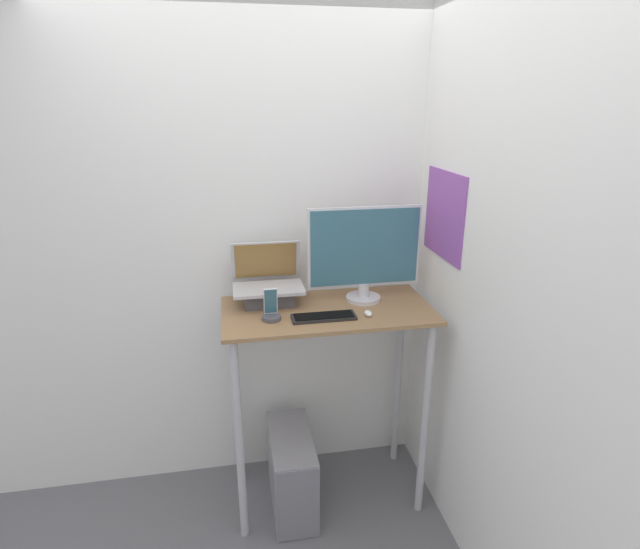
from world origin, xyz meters
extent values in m
plane|color=slate|center=(0.00, 0.00, 0.00)|extent=(12.00, 12.00, 0.00)
cube|color=white|center=(0.00, 0.60, 1.30)|extent=(6.00, 0.05, 2.60)
cube|color=white|center=(0.60, 0.00, 1.30)|extent=(0.05, 6.00, 2.60)
cube|color=purple|center=(0.57, 0.26, 1.57)|extent=(0.01, 0.42, 0.42)
cube|color=#936D47|center=(0.00, 0.26, 1.11)|extent=(1.03, 0.52, 0.02)
cylinder|color=#B7B7BC|center=(-0.46, 0.05, 0.55)|extent=(0.04, 0.04, 1.10)
cylinder|color=#B7B7BC|center=(0.46, 0.05, 0.55)|extent=(0.04, 0.04, 1.10)
cylinder|color=#B7B7BC|center=(-0.46, 0.47, 0.55)|extent=(0.04, 0.04, 1.10)
cylinder|color=#B7B7BC|center=(0.46, 0.47, 0.55)|extent=(0.04, 0.04, 1.10)
cube|color=#4C4C51|center=(-0.28, 0.37, 1.16)|extent=(0.24, 0.14, 0.08)
cube|color=#B7B7BC|center=(-0.28, 0.37, 1.20)|extent=(0.35, 0.21, 0.02)
cube|color=#B7B7BC|center=(-0.28, 0.49, 1.31)|extent=(0.35, 0.05, 0.20)
cube|color=olive|center=(-0.28, 0.48, 1.31)|extent=(0.31, 0.04, 0.18)
cylinder|color=silver|center=(0.20, 0.34, 1.13)|extent=(0.18, 0.18, 0.02)
cylinder|color=silver|center=(0.20, 0.34, 1.18)|extent=(0.06, 0.06, 0.07)
cube|color=silver|center=(0.20, 0.34, 1.40)|extent=(0.57, 0.01, 0.40)
cube|color=#336072|center=(0.20, 0.34, 1.40)|extent=(0.55, 0.01, 0.38)
cube|color=black|center=(-0.04, 0.15, 1.13)|extent=(0.30, 0.10, 0.01)
cube|color=black|center=(-0.04, 0.15, 1.14)|extent=(0.28, 0.09, 0.00)
ellipsoid|color=white|center=(0.17, 0.14, 1.13)|extent=(0.04, 0.06, 0.03)
cylinder|color=#4C4C51|center=(-0.28, 0.18, 1.13)|extent=(0.09, 0.09, 0.02)
cube|color=silver|center=(-0.28, 0.19, 1.21)|extent=(0.06, 0.04, 0.14)
cube|color=#336072|center=(-0.28, 0.19, 1.21)|extent=(0.06, 0.03, 0.12)
cube|color=gray|center=(-0.20, 0.21, 0.22)|extent=(0.22, 0.49, 0.43)
cube|color=slate|center=(-0.20, -0.04, 0.22)|extent=(0.21, 0.01, 0.41)
camera|label=1|loc=(-0.44, -1.95, 2.08)|focal=28.00mm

